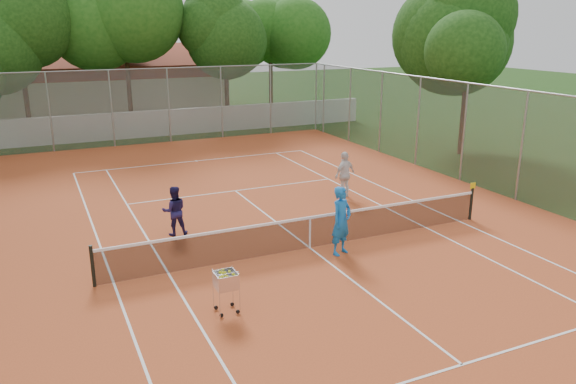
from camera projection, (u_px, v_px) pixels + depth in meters
name	position (u px, v px, depth m)	size (l,w,h in m)	color
ground	(310.00, 249.00, 16.19)	(120.00, 120.00, 0.00)	#16320D
court_pad	(310.00, 248.00, 16.19)	(18.00, 34.00, 0.02)	#B04A22
court_lines	(310.00, 248.00, 16.19)	(10.98, 23.78, 0.01)	white
tennis_net	(310.00, 232.00, 16.05)	(11.88, 0.10, 0.98)	black
perimeter_fence	(310.00, 182.00, 15.62)	(18.00, 34.00, 4.00)	slate
boundary_wall	(162.00, 123.00, 32.52)	(26.00, 0.30, 1.50)	silver
clubhouse	(102.00, 83.00, 40.01)	(16.40, 9.00, 4.40)	beige
tropical_trees	(147.00, 46.00, 33.92)	(29.00, 19.00, 10.00)	#13380E
player_near	(341.00, 221.00, 15.52)	(0.71, 0.47, 1.95)	blue
player_far_left	(174.00, 211.00, 17.01)	(0.75, 0.58, 1.53)	#1E194B
player_far_right	(345.00, 175.00, 20.77)	(1.01, 0.42, 1.72)	silver
ball_hopper	(226.00, 291.00, 12.43)	(0.50, 0.50, 1.05)	silver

